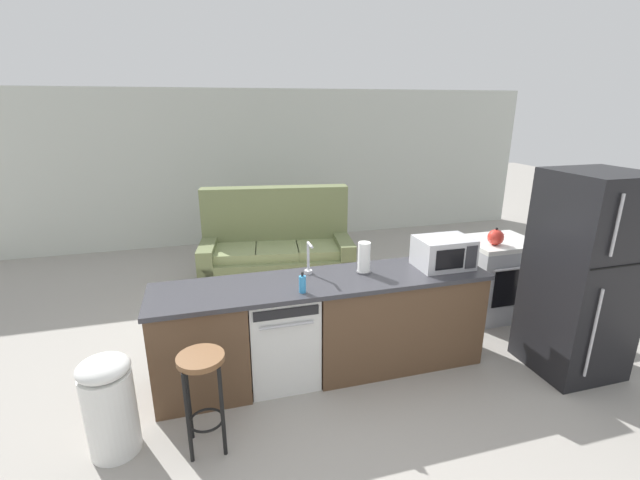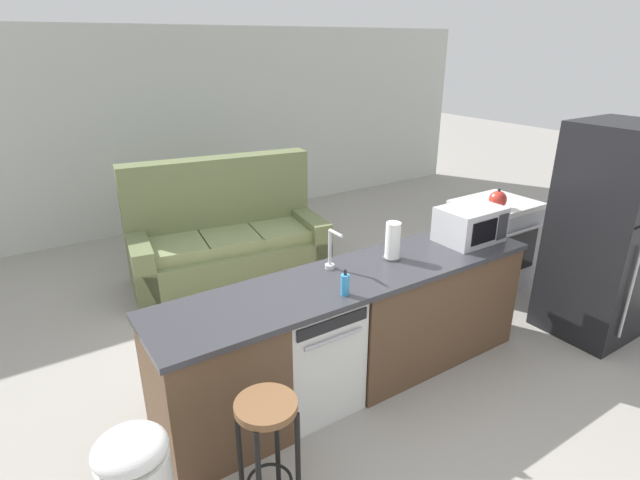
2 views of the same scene
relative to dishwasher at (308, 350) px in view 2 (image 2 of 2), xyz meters
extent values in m
plane|color=gray|center=(0.25, 0.00, -0.42)|extent=(24.00, 24.00, 0.00)
cube|color=beige|center=(0.55, 4.20, 0.88)|extent=(10.00, 0.06, 2.60)
cube|color=brown|center=(-0.68, 0.00, 0.01)|extent=(0.75, 0.62, 0.86)
cube|color=brown|center=(1.08, 0.00, 0.01)|extent=(1.55, 0.62, 0.86)
cube|color=#333338|center=(0.40, 0.00, 0.46)|extent=(2.94, 0.66, 0.04)
cube|color=black|center=(0.40, 0.00, -0.38)|extent=(2.86, 0.56, 0.08)
cube|color=silver|center=(0.00, 0.00, 0.00)|extent=(0.58, 0.58, 0.84)
cube|color=black|center=(0.00, -0.30, 0.36)|extent=(0.52, 0.01, 0.08)
cylinder|color=#B2B2B7|center=(0.00, -0.31, 0.26)|extent=(0.44, 0.02, 0.02)
cube|color=#A8AAB2|center=(2.60, 0.55, 0.00)|extent=(0.76, 0.64, 0.85)
cube|color=black|center=(2.60, 0.22, 0.05)|extent=(0.53, 0.01, 0.43)
cylinder|color=silver|center=(2.60, 0.20, 0.28)|extent=(0.61, 0.03, 0.03)
cube|color=silver|center=(2.60, 0.55, 0.45)|extent=(0.76, 0.64, 0.05)
torus|color=black|center=(2.43, 0.42, 0.47)|extent=(0.16, 0.16, 0.01)
torus|color=black|center=(2.77, 0.42, 0.47)|extent=(0.16, 0.16, 0.01)
torus|color=black|center=(2.43, 0.68, 0.47)|extent=(0.16, 0.16, 0.01)
torus|color=black|center=(2.77, 0.68, 0.47)|extent=(0.16, 0.16, 0.01)
cube|color=black|center=(2.60, -0.55, 0.49)|extent=(0.72, 0.70, 1.83)
cylinder|color=#B2B2B7|center=(2.40, -0.92, 0.15)|extent=(0.02, 0.02, 0.79)
cube|color=#B7B7BC|center=(1.54, 0.00, 0.62)|extent=(0.50, 0.36, 0.28)
cube|color=black|center=(1.50, -0.18, 0.62)|extent=(0.27, 0.01, 0.18)
cube|color=#2D2D33|center=(1.71, -0.18, 0.62)|extent=(0.11, 0.01, 0.21)
cylinder|color=silver|center=(0.30, 0.18, 0.49)|extent=(0.07, 0.07, 0.03)
cylinder|color=silver|center=(0.30, 0.18, 0.64)|extent=(0.02, 0.02, 0.26)
cylinder|color=silver|center=(0.30, 0.11, 0.77)|extent=(0.02, 0.14, 0.02)
cylinder|color=#4C4C51|center=(0.78, 0.07, 0.49)|extent=(0.14, 0.14, 0.01)
cylinder|color=white|center=(0.78, 0.07, 0.63)|extent=(0.11, 0.11, 0.27)
cylinder|color=#338CCC|center=(0.15, -0.20, 0.55)|extent=(0.06, 0.06, 0.14)
cylinder|color=black|center=(0.15, -0.20, 0.64)|extent=(0.02, 0.02, 0.04)
sphere|color=red|center=(2.43, 0.42, 0.56)|extent=(0.17, 0.17, 0.17)
sphere|color=black|center=(2.43, 0.42, 0.66)|extent=(0.03, 0.03, 0.03)
cone|color=red|center=(2.51, 0.42, 0.58)|extent=(0.08, 0.04, 0.06)
cylinder|color=brown|center=(-0.66, -0.66, 0.30)|extent=(0.32, 0.32, 0.04)
cylinder|color=black|center=(-0.55, -0.77, -0.07)|extent=(0.03, 0.03, 0.70)
cylinder|color=black|center=(-0.77, -0.55, -0.07)|extent=(0.03, 0.03, 0.70)
cylinder|color=black|center=(-0.55, -0.55, -0.07)|extent=(0.03, 0.03, 0.70)
ellipsoid|color=white|center=(-1.29, -0.52, 0.25)|extent=(0.35, 0.35, 0.14)
cube|color=#667047|center=(0.35, 2.13, -0.21)|extent=(2.11, 1.19, 0.42)
cube|color=#667047|center=(0.40, 2.45, 0.21)|extent=(2.01, 0.54, 1.27)
cube|color=#667047|center=(-0.54, 2.26, -0.11)|extent=(0.33, 0.92, 0.62)
cube|color=#667047|center=(1.24, 1.99, -0.11)|extent=(0.33, 0.92, 0.62)
cube|color=#7D8959|center=(-0.20, 2.16, 0.06)|extent=(0.65, 0.71, 0.12)
cube|color=#7D8959|center=(0.34, 2.08, 0.06)|extent=(0.65, 0.71, 0.12)
cube|color=#7D8959|center=(0.89, 1.99, 0.06)|extent=(0.65, 0.71, 0.12)
camera|label=1|loc=(-0.57, -3.27, 1.92)|focal=24.00mm
camera|label=2|loc=(-1.54, -2.47, 1.98)|focal=28.00mm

